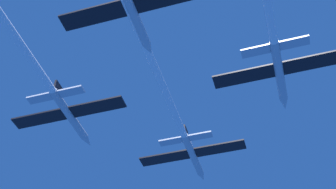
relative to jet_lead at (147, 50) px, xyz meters
The scene contains 2 objects.
jet_lead is the anchor object (origin of this frame).
jet_left_wing 21.60m from the jet_lead, 145.02° to the right, with size 20.80×74.46×3.44m.
Camera 1 is at (15.44, -69.91, -53.02)m, focal length 48.85 mm.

